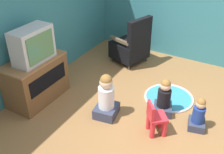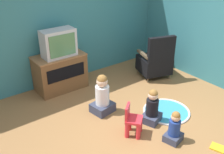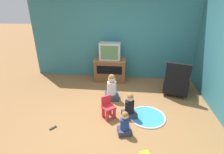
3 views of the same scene
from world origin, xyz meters
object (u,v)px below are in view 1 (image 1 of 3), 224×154
object	(u,v)px
tv_cabinet	(36,79)
yellow_kid_chair	(156,120)
black_armchair	(131,46)
child_watching_left	(164,99)
child_watching_center	(106,98)
television	(33,45)
child_watching_right	(198,115)

from	to	relation	value
tv_cabinet	yellow_kid_chair	distance (m)	1.99
tv_cabinet	black_armchair	size ratio (longest dim) A/B	1.01
tv_cabinet	yellow_kid_chair	xyz separation A→B (m)	(0.19, -1.97, -0.15)
tv_cabinet	child_watching_left	world-z (taller)	tv_cabinet
child_watching_center	child_watching_left	bearing A→B (deg)	-65.60
tv_cabinet	black_armchair	world-z (taller)	black_armchair
tv_cabinet	child_watching_left	bearing A→B (deg)	-71.12
television	black_armchair	size ratio (longest dim) A/B	0.64
black_armchair	child_watching_right	distance (m)	2.15
child_watching_center	television	bearing A→B (deg)	90.04
television	child_watching_left	xyz separation A→B (m)	(0.66, -1.86, -0.72)
yellow_kid_chair	child_watching_left	bearing A→B (deg)	-32.35
television	tv_cabinet	bearing A→B (deg)	90.00
tv_cabinet	child_watching_left	distance (m)	2.03
child_watching_left	black_armchair	bearing A→B (deg)	23.63
child_watching_left	child_watching_center	xyz separation A→B (m)	(-0.47, 0.72, 0.05)
television	child_watching_center	size ratio (longest dim) A/B	0.89
black_armchair	yellow_kid_chair	xyz separation A→B (m)	(-1.70, -1.21, -0.14)
television	child_watching_center	bearing A→B (deg)	-80.97
television	child_watching_right	xyz separation A→B (m)	(0.57, -2.40, -0.76)
yellow_kid_chair	child_watching_right	bearing A→B (deg)	-90.95
child_watching_left	child_watching_center	size ratio (longest dim) A/B	0.84
child_watching_right	yellow_kid_chair	bearing A→B (deg)	114.88
black_armchair	child_watching_left	size ratio (longest dim) A/B	1.64
child_watching_center	child_watching_right	world-z (taller)	child_watching_center
television	yellow_kid_chair	distance (m)	2.07
black_armchair	yellow_kid_chair	distance (m)	2.09
yellow_kid_chair	black_armchair	bearing A→B (deg)	-3.84
television	child_watching_center	world-z (taller)	television
yellow_kid_chair	child_watching_left	distance (m)	0.47
tv_cabinet	child_watching_right	size ratio (longest dim) A/B	1.94
tv_cabinet	television	xyz separation A→B (m)	(0.00, -0.06, 0.61)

